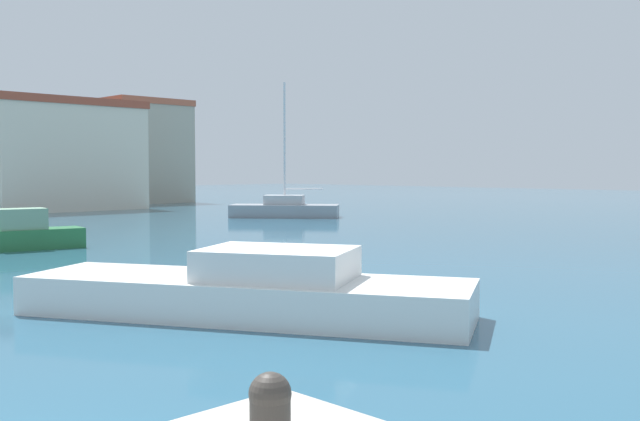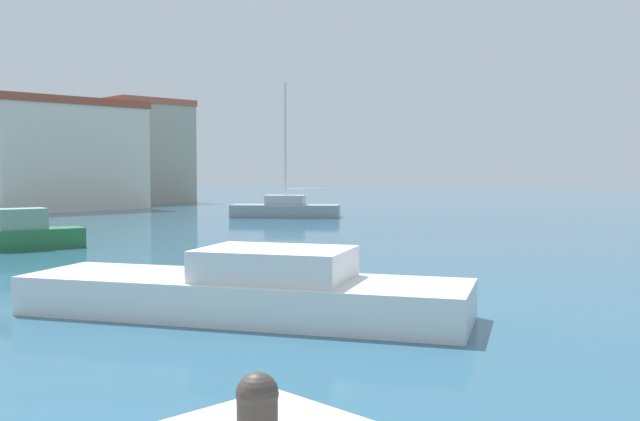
% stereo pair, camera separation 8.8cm
% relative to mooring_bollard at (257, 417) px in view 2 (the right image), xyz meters
% --- Properties ---
extents(water, '(160.00, 160.00, 0.00)m').
position_rel_mooring_bollard_xyz_m(water, '(13.38, 22.58, -1.26)').
color(water, '#285670').
rests_on(water, ground).
extents(mooring_bollard, '(0.25, 0.25, 0.58)m').
position_rel_mooring_bollard_xyz_m(mooring_bollard, '(0.00, 0.00, 0.00)').
color(mooring_bollard, '#38332D').
rests_on(mooring_bollard, pier_quay).
extents(sailboat_grey_inner_mooring, '(5.52, 6.02, 7.61)m').
position_rel_mooring_bollard_xyz_m(sailboat_grey_inner_mooring, '(24.86, 27.44, -0.77)').
color(sailboat_grey_inner_mooring, gray).
rests_on(sailboat_grey_inner_mooring, water).
extents(motorboat_green_far_left, '(4.82, 2.04, 1.39)m').
position_rel_mooring_bollard_xyz_m(motorboat_green_far_left, '(7.05, 21.30, -0.76)').
color(motorboat_green_far_left, '#28703D').
rests_on(motorboat_green_far_left, water).
extents(motorboat_white_distant_east, '(5.98, 8.35, 1.28)m').
position_rel_mooring_bollard_xyz_m(motorboat_white_distant_east, '(5.67, 7.09, -0.79)').
color(motorboat_white_distant_east, white).
rests_on(motorboat_white_distant_east, water).
extents(warehouse_block, '(10.21, 9.33, 7.37)m').
position_rel_mooring_bollard_xyz_m(warehouse_block, '(19.18, 45.25, 2.44)').
color(warehouse_block, beige).
rests_on(warehouse_block, ground).
extents(yacht_club, '(6.77, 8.11, 8.41)m').
position_rel_mooring_bollard_xyz_m(yacht_club, '(28.99, 50.70, 2.96)').
color(yacht_club, '#B2A893').
rests_on(yacht_club, ground).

